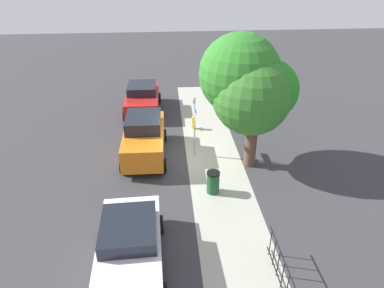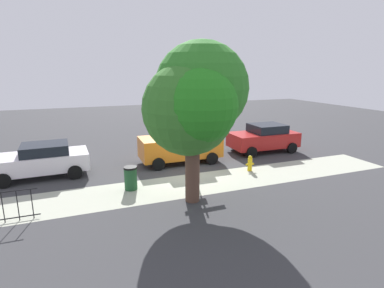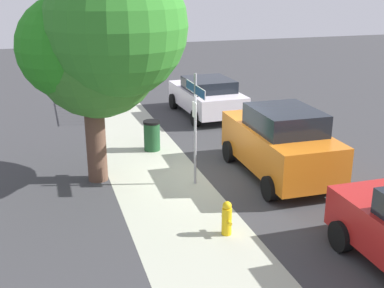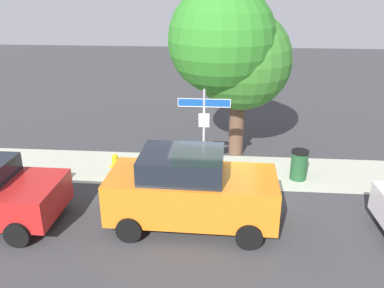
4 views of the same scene
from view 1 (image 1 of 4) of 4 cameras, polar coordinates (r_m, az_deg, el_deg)
ground_plane at (r=16.67m, az=-0.86°, el=-2.51°), size 60.00×60.00×0.00m
sidewalk_strip at (r=15.15m, az=4.60°, el=-6.27°), size 24.00×2.60×0.00m
street_sign at (r=16.03m, az=0.44°, el=4.56°), size 1.56×0.07×3.02m
shade_tree at (r=14.99m, az=9.45°, el=9.50°), size 4.14×4.19×5.96m
car_red at (r=21.67m, az=-8.19°, el=7.55°), size 4.08×2.21×1.66m
car_orange at (r=16.67m, az=-7.90°, el=1.15°), size 4.28×2.13×2.00m
car_white at (r=11.32m, az=-10.26°, el=-16.20°), size 4.26×2.27×1.54m
fire_hydrant at (r=19.35m, az=0.26°, el=3.58°), size 0.42×0.22×0.78m
trash_bin at (r=14.27m, az=3.49°, el=-6.31°), size 0.55×0.55×0.98m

